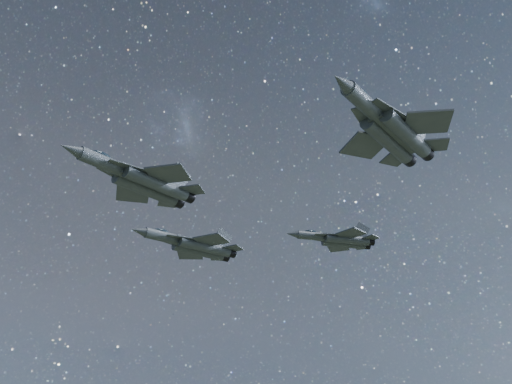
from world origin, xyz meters
TOP-DOWN VIEW (x-y plane):
  - jet_lead at (-19.08, 4.45)m, footprint 19.99×13.94m
  - jet_left at (-2.28, 18.23)m, footprint 18.61×13.09m
  - jet_right at (-3.47, -23.35)m, footprint 19.99×13.64m
  - jet_slot at (15.96, 3.92)m, footprint 14.76×9.66m

SIDE VIEW (x-z plane):
  - jet_left at x=-2.28m, z-range 143.52..148.22m
  - jet_right at x=-3.47m, z-range 143.61..148.62m
  - jet_lead at x=-19.08m, z-range 143.76..148.78m
  - jet_slot at x=15.96m, z-range 144.92..148.73m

